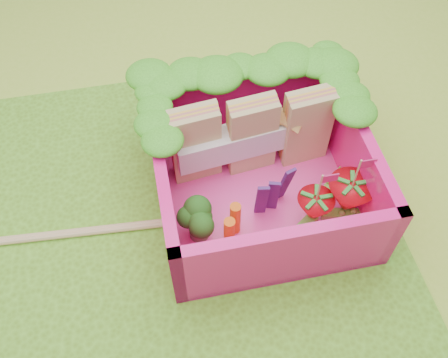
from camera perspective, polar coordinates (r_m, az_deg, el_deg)
ground at (r=3.33m, az=-3.94°, el=-3.68°), size 14.00×14.00×0.00m
placemat at (r=3.32m, az=-3.95°, el=-3.54°), size 2.60×2.60×0.03m
bento_floor at (r=3.34m, az=3.96°, el=-1.63°), size 1.30×1.30×0.05m
bento_box at (r=3.14m, az=4.22°, el=0.96°), size 1.30×1.30×0.55m
lettuce_ruffle at (r=3.21m, az=2.48°, el=11.26°), size 1.43×0.83×0.11m
sandwich_stack at (r=3.26m, az=3.29°, el=5.03°), size 1.07×0.29×0.56m
broccoli at (r=2.99m, az=-2.96°, el=-4.74°), size 0.31×0.31×0.25m
carrot_sticks at (r=3.02m, az=0.95°, el=-5.36°), size 0.13×0.17×0.27m
purple_wedges at (r=3.09m, az=5.63°, el=-1.64°), size 0.24×0.12×0.38m
strawberry_left at (r=3.14m, az=10.24°, el=-3.38°), size 0.23×0.23×0.47m
strawberry_right at (r=3.20m, az=13.98°, el=-2.12°), size 0.29×0.29×0.53m
snap_peas at (r=3.27m, az=11.63°, el=-3.42°), size 0.65×0.57×0.05m
chopsticks at (r=3.36m, az=-19.42°, el=-6.13°), size 2.42×0.22×0.04m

